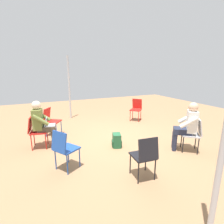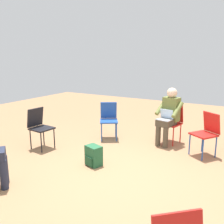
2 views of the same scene
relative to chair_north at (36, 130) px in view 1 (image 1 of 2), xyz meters
name	(u,v)px [view 1 (image 1 of 2)]	position (x,y,z in m)	size (l,w,h in m)	color
ground_plane	(112,139)	(-0.29, -2.01, -0.50)	(14.00, 14.00, 0.00)	#99704C
chair_north	(36,130)	(0.00, 0.00, 0.00)	(0.47, 0.50, 0.85)	red
chair_southeast	(136,108)	(1.12, -3.71, 0.00)	(0.58, 0.59, 0.85)	red
chair_southwest	(194,132)	(-1.82, -3.53, 0.00)	(0.58, 0.58, 0.85)	#B7B7BC
chair_west	(145,155)	(-2.28, -1.77, 0.00)	(0.47, 0.43, 0.85)	black
chair_northeast	(51,119)	(0.81, -0.45, 0.00)	(0.57, 0.58, 0.85)	red
chair_northwest	(64,147)	(-1.36, -0.49, 0.00)	(0.56, 0.58, 0.85)	#1E4799
person_with_laptop	(42,122)	(-0.03, -0.17, 0.20)	(0.56, 0.57, 1.24)	#4C4233
person_in_white	(187,124)	(-1.71, -3.40, 0.20)	(0.63, 0.63, 1.24)	#23283D
backpack_near_laptop_user	(117,141)	(-0.81, -1.92, -0.34)	(0.33, 0.30, 0.36)	#235B38
tent_pole_near	(223,147)	(-3.56, -1.87, 0.68)	(0.07, 0.07, 2.36)	#B2B2B7
tent_pole_far	(69,88)	(2.52, -1.38, 0.77)	(0.07, 0.07, 2.53)	#B2B2B7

